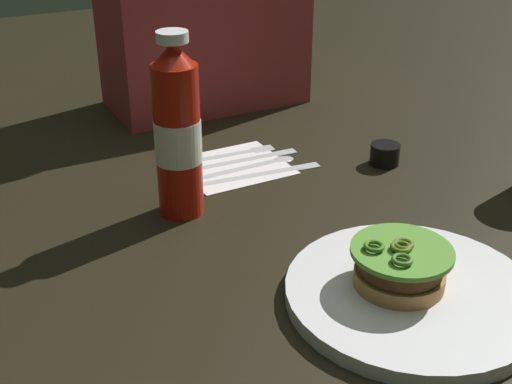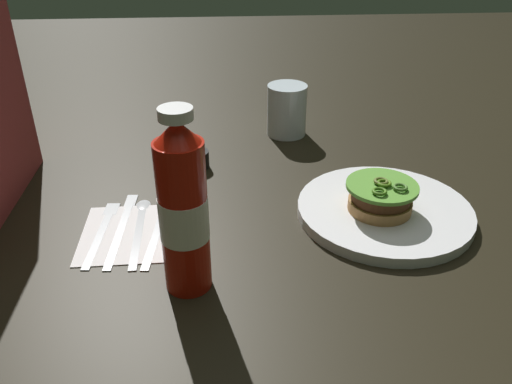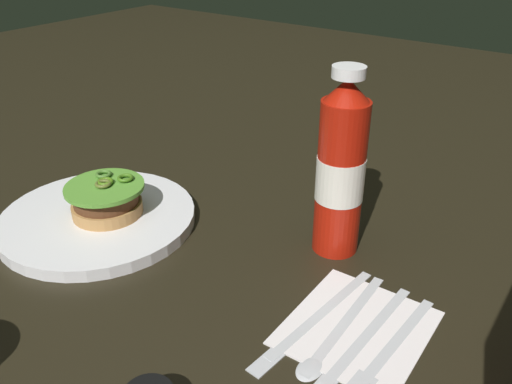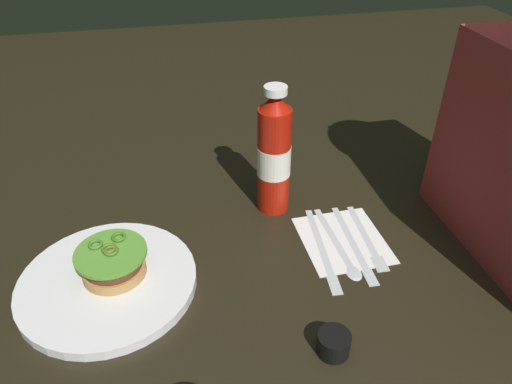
% 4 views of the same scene
% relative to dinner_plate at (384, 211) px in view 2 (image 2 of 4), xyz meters
% --- Properties ---
extents(ground_plane, '(3.00, 3.00, 0.00)m').
position_rel_dinner_plate_xyz_m(ground_plane, '(0.08, 0.14, -0.01)').
color(ground_plane, black).
extents(dinner_plate, '(0.28, 0.28, 0.02)m').
position_rel_dinner_plate_xyz_m(dinner_plate, '(0.00, 0.00, 0.00)').
color(dinner_plate, white).
rests_on(dinner_plate, ground_plane).
extents(burger_sandwich, '(0.11, 0.11, 0.05)m').
position_rel_dinner_plate_xyz_m(burger_sandwich, '(-0.01, 0.01, 0.03)').
color(burger_sandwich, '#B27F48').
rests_on(burger_sandwich, dinner_plate).
extents(ketchup_bottle, '(0.06, 0.06, 0.25)m').
position_rel_dinner_plate_xyz_m(ketchup_bottle, '(-0.15, 0.31, 0.11)').
color(ketchup_bottle, '#AC170A').
rests_on(ketchup_bottle, ground_plane).
extents(water_glass, '(0.08, 0.08, 0.11)m').
position_rel_dinner_plate_xyz_m(water_glass, '(0.34, 0.12, 0.05)').
color(water_glass, silver).
rests_on(water_glass, ground_plane).
extents(condiment_cup, '(0.05, 0.05, 0.03)m').
position_rel_dinner_plate_xyz_m(condiment_cup, '(0.19, 0.31, 0.01)').
color(condiment_cup, black).
rests_on(condiment_cup, ground_plane).
extents(napkin, '(0.16, 0.15, 0.00)m').
position_rel_dinner_plate_xyz_m(napkin, '(-0.02, 0.41, -0.01)').
color(napkin, white).
rests_on(napkin, ground_plane).
extents(steak_knife, '(0.22, 0.04, 0.00)m').
position_rel_dinner_plate_xyz_m(steak_knife, '(0.00, 0.36, -0.00)').
color(steak_knife, silver).
rests_on(steak_knife, napkin).
extents(spoon_utensil, '(0.19, 0.03, 0.00)m').
position_rel_dinner_plate_xyz_m(spoon_utensil, '(0.01, 0.39, -0.00)').
color(spoon_utensil, silver).
rests_on(spoon_utensil, napkin).
extents(butter_knife, '(0.21, 0.02, 0.00)m').
position_rel_dinner_plate_xyz_m(butter_knife, '(0.00, 0.42, -0.00)').
color(butter_knife, silver).
rests_on(butter_knife, napkin).
extents(fork_utensil, '(0.18, 0.03, 0.00)m').
position_rel_dinner_plate_xyz_m(fork_utensil, '(-0.01, 0.45, -0.00)').
color(fork_utensil, silver).
rests_on(fork_utensil, napkin).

